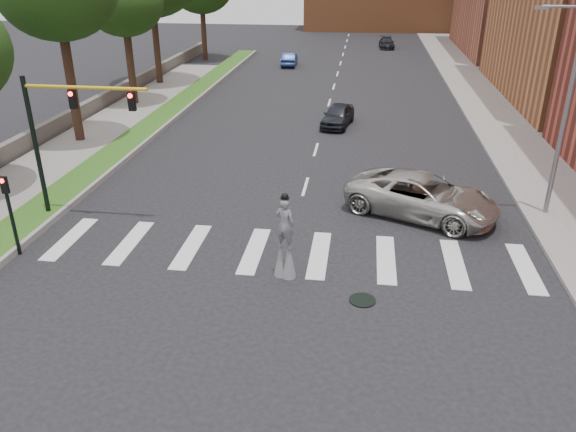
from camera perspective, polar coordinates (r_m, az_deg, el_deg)
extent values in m
plane|color=black|center=(21.18, -0.52, -5.03)|extent=(160.00, 160.00, 0.00)
cube|color=#265117|center=(42.01, -12.45, 9.95)|extent=(2.00, 60.00, 0.25)
cube|color=gray|center=(41.66, -11.07, 9.97)|extent=(0.20, 60.00, 0.28)
cube|color=gray|center=(34.59, -22.59, 5.34)|extent=(4.00, 60.00, 0.18)
cube|color=gray|center=(45.49, 20.29, 10.09)|extent=(5.00, 90.00, 0.18)
cube|color=#534E47|center=(45.81, -18.28, 11.07)|extent=(0.50, 56.00, 1.10)
cylinder|color=black|center=(19.30, 7.57, -8.47)|extent=(0.90, 0.90, 0.04)
cylinder|color=slate|center=(26.27, 26.33, 9.00)|extent=(0.20, 0.20, 9.00)
cylinder|color=slate|center=(25.37, 26.45, 18.51)|extent=(1.80, 0.12, 0.12)
cube|color=slate|center=(25.12, 24.39, 18.72)|extent=(0.50, 0.18, 0.12)
cylinder|color=black|center=(26.26, -24.18, 6.18)|extent=(0.20, 0.20, 6.20)
cylinder|color=gold|center=(24.33, -19.95, 12.17)|extent=(5.20, 0.14, 0.14)
cube|color=black|center=(24.71, -21.04, 10.98)|extent=(0.28, 0.18, 0.75)
cylinder|color=#FF0C0C|center=(24.58, -21.24, 11.49)|extent=(0.18, 0.06, 0.18)
cube|color=black|center=(23.64, -15.59, 11.14)|extent=(0.28, 0.18, 0.75)
cylinder|color=#FF0C0C|center=(23.50, -15.75, 11.67)|extent=(0.18, 0.06, 0.18)
cylinder|color=black|center=(23.70, -26.21, -0.31)|extent=(0.14, 0.14, 3.00)
cube|color=black|center=(23.20, -26.86, 2.82)|extent=(0.25, 0.16, 0.65)
cylinder|color=#FF0C0C|center=(23.05, -27.09, 3.19)|extent=(0.16, 0.05, 0.16)
cylinder|color=black|center=(20.19, 0.10, -4.82)|extent=(0.07, 0.07, 1.11)
cylinder|color=black|center=(20.31, -0.72, -4.63)|extent=(0.07, 0.07, 1.11)
cone|color=slate|center=(20.12, 0.10, -4.48)|extent=(0.52, 0.52, 1.39)
cone|color=slate|center=(20.24, -0.72, -4.29)|extent=(0.52, 0.52, 1.39)
imported|color=slate|center=(19.54, -0.32, -0.82)|extent=(0.82, 0.66, 1.95)
sphere|color=black|center=(19.11, -0.33, 1.97)|extent=(0.26, 0.26, 0.26)
cylinder|color=black|center=(19.13, -0.33, 1.84)|extent=(0.34, 0.34, 0.02)
cube|color=yellow|center=(19.42, -0.14, 0.76)|extent=(0.22, 0.05, 0.10)
imported|color=#B4B1AA|center=(25.50, 13.46, 1.99)|extent=(7.36, 5.54, 1.86)
imported|color=black|center=(38.85, 5.07, 10.16)|extent=(2.43, 4.53, 1.46)
imported|color=navy|center=(61.23, 0.15, 15.63)|extent=(1.57, 4.15, 1.35)
imported|color=black|center=(74.68, 9.99, 16.93)|extent=(1.94, 4.43, 1.27)
cylinder|color=black|center=(36.79, -21.15, 12.42)|extent=(0.56, 0.56, 7.24)
cylinder|color=black|center=(45.57, -15.70, 14.54)|extent=(0.56, 0.56, 6.10)
ellipsoid|color=black|center=(45.04, -16.40, 20.14)|extent=(5.75, 5.75, 4.89)
cylinder|color=black|center=(52.78, -13.23, 16.67)|extent=(0.56, 0.56, 7.11)
cylinder|color=black|center=(65.48, -8.56, 18.04)|extent=(0.56, 0.56, 6.01)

